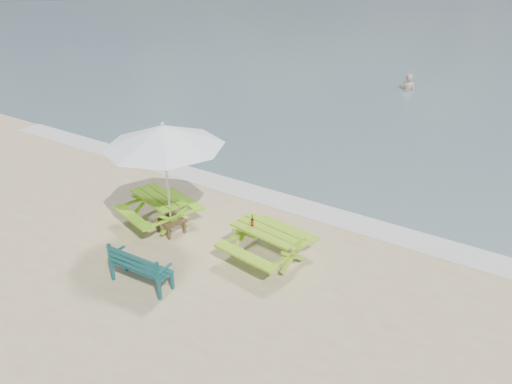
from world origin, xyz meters
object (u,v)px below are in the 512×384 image
Objects in this scene: picnic_table_left at (159,210)px; patio_umbrella at (163,136)px; park_bench at (142,274)px; picnic_table_right at (267,245)px; beer_bottle at (252,222)px; side_table at (171,226)px; swimmer at (407,93)px.

patio_umbrella reaches higher than picnic_table_left.
park_bench reaches higher than picnic_table_left.
park_bench is (1.45, -2.06, -0.10)m from picnic_table_left.
picnic_table_right is 0.58× the size of patio_umbrella.
picnic_table_left is at bearing -178.55° from beer_bottle.
swimmer is at bearing 88.53° from side_table.
picnic_table_left is 0.61m from side_table.
picnic_table_left is 2.52m from park_bench.
park_bench is at bearing -54.76° from picnic_table_left.
patio_umbrella is at bearing 115.77° from park_bench.
picnic_table_right is (3.08, 0.13, 0.00)m from picnic_table_left.
side_table is 0.20× the size of patio_umbrella.
beer_bottle is (2.16, 0.27, 0.65)m from side_table.
picnic_table_right is 1.02× the size of swimmer.
picnic_table_right is 2.90× the size of side_table.
swimmer is (-2.10, 16.05, -0.54)m from picnic_table_right.
picnic_table_right is 3.30m from patio_umbrella.
patio_umbrella is 16.59m from swimmer.
side_table is at bearing -91.47° from swimmer.
picnic_table_right is 2.72m from park_bench.
swimmer is at bearing 97.45° from picnic_table_right.
patio_umbrella is 2.72m from beer_bottle.
patio_umbrella reaches higher than picnic_table_right.
park_bench is 3.02m from patio_umbrella.
side_table is 2.52× the size of beer_bottle.
side_table is at bearing -45.00° from patio_umbrella.
beer_bottle is at bearing -170.61° from picnic_table_right.
picnic_table_right is at bearing 9.39° from beer_bottle.
beer_bottle reaches higher than park_bench.
picnic_table_right is at bearing 53.45° from park_bench.
picnic_table_right is at bearing 7.33° from patio_umbrella.
picnic_table_left is at bearing 160.54° from patio_umbrella.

